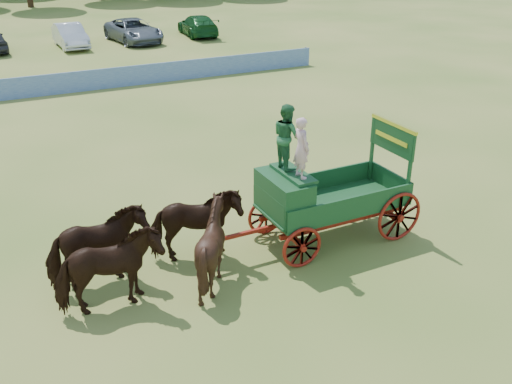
% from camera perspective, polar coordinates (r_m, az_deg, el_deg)
% --- Properties ---
extents(ground, '(160.00, 160.00, 0.00)m').
position_cam_1_polar(ground, '(15.38, 2.14, -5.01)').
color(ground, '#9E9047').
rests_on(ground, ground).
extents(horse_lead_left, '(2.31, 1.06, 1.94)m').
position_cam_1_polar(horse_lead_left, '(12.75, -14.49, -7.69)').
color(horse_lead_left, black).
rests_on(horse_lead_left, ground).
extents(horse_lead_right, '(2.36, 1.19, 1.94)m').
position_cam_1_polar(horse_lead_right, '(13.68, -15.57, -5.41)').
color(horse_lead_right, black).
rests_on(horse_lead_right, ground).
extents(horse_wheel_left, '(2.10, 1.96, 1.95)m').
position_cam_1_polar(horse_wheel_left, '(13.31, -4.41, -5.38)').
color(horse_wheel_left, black).
rests_on(horse_wheel_left, ground).
extents(horse_wheel_right, '(2.48, 1.56, 1.94)m').
position_cam_1_polar(horse_wheel_right, '(14.21, -6.12, -3.36)').
color(horse_wheel_right, black).
rests_on(horse_wheel_right, ground).
extents(farm_dray, '(6.00, 2.00, 3.80)m').
position_cam_1_polar(farm_dray, '(14.65, 5.29, 0.66)').
color(farm_dray, maroon).
rests_on(farm_dray, ground).
extents(sponsor_banner, '(26.00, 0.08, 1.05)m').
position_cam_1_polar(sponsor_banner, '(30.97, -16.04, 10.71)').
color(sponsor_banner, '#1C4897').
rests_on(sponsor_banner, ground).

